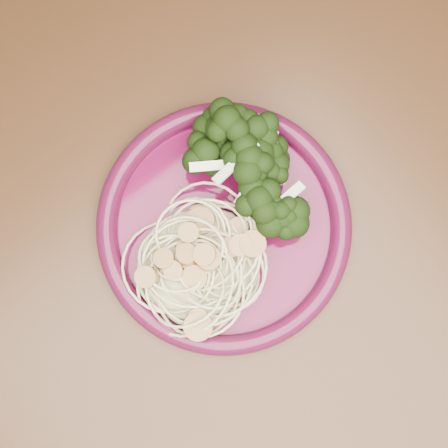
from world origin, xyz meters
TOP-DOWN VIEW (x-y plane):
  - dining_table at (0.00, 0.00)m, footprint 1.20×0.80m
  - dinner_plate at (0.02, 0.05)m, footprint 0.31×0.31m
  - spaghetti_pile at (-0.02, 0.04)m, footprint 0.14×0.14m
  - scallop_cluster at (-0.02, 0.04)m, footprint 0.16×0.16m
  - broccoli_pile at (0.07, 0.07)m, footprint 0.13×0.17m
  - onion_garnish at (0.07, 0.07)m, footprint 0.09×0.11m

SIDE VIEW (x-z plane):
  - dining_table at x=0.00m, z-range 0.28..1.03m
  - dinner_plate at x=0.02m, z-range 0.75..0.77m
  - spaghetti_pile at x=-0.02m, z-range 0.76..0.78m
  - broccoli_pile at x=0.07m, z-range 0.76..0.81m
  - scallop_cluster at x=-0.02m, z-range 0.78..0.82m
  - onion_garnish at x=0.07m, z-range 0.79..0.83m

